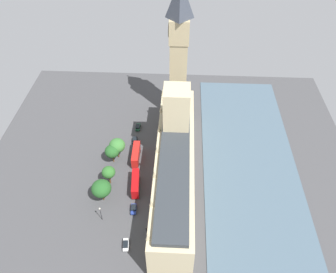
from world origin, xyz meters
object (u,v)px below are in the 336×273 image
car_dark_green_corner (138,127)px  double_decker_bus_midblock (136,183)px  car_black_kerbside (135,140)px  street_lamp_slot_12 (108,177)px  clock_tower (179,51)px  plane_tree_by_river_gate (101,188)px  parliament_building (175,160)px  car_blue_leading (134,209)px  pedestrian_near_tower (147,229)px  plane_tree_opposite_hall (109,172)px  plane_tree_under_trees (117,146)px  plane_tree_slot_10 (112,151)px  double_decker_bus_trailing (136,154)px  street_lamp_slot_11 (100,212)px  car_white_far_end (126,245)px

car_dark_green_corner → double_decker_bus_midblock: 31.75m
car_dark_green_corner → double_decker_bus_midblock: (-2.93, 31.57, 1.75)m
car_black_kerbside → street_lamp_slot_12: size_ratio=0.66×
clock_tower → plane_tree_by_river_gate: clock_tower is taller
parliament_building → car_blue_leading: 21.73m
pedestrian_near_tower → plane_tree_opposite_hall: bearing=129.4°
clock_tower → street_lamp_slot_12: 55.44m
street_lamp_slot_12 → plane_tree_by_river_gate: bearing=81.3°
car_blue_leading → street_lamp_slot_12: street_lamp_slot_12 is taller
car_dark_green_corner → car_blue_leading: same height
plane_tree_by_river_gate → plane_tree_under_trees: (-2.05, -20.30, 0.13)m
street_lamp_slot_12 → plane_tree_under_trees: bearing=-94.5°
car_black_kerbside → plane_tree_by_river_gate: plane_tree_by_river_gate is taller
plane_tree_slot_10 → car_black_kerbside: bearing=-121.4°
car_black_kerbside → car_dark_green_corner: bearing=-95.0°
car_dark_green_corner → double_decker_bus_midblock: size_ratio=0.40×
plane_tree_by_river_gate → street_lamp_slot_12: 6.58m
parliament_building → double_decker_bus_trailing: bearing=-29.2°
double_decker_bus_midblock → plane_tree_under_trees: bearing=-64.8°
parliament_building → clock_tower: 43.74m
car_dark_green_corner → car_black_kerbside: size_ratio=1.03×
plane_tree_under_trees → double_decker_bus_midblock: bearing=120.0°
double_decker_bus_midblock → car_blue_leading: bearing=87.3°
double_decker_bus_trailing → pedestrian_near_tower: bearing=-78.3°
pedestrian_near_tower → plane_tree_under_trees: 34.93m
car_black_kerbside → pedestrian_near_tower: (-8.75, 40.21, -0.13)m
parliament_building → car_dark_green_corner: 31.86m
clock_tower → double_decker_bus_trailing: clock_tower is taller
plane_tree_under_trees → street_lamp_slot_11: (1.03, 28.27, -1.79)m
clock_tower → double_decker_bus_trailing: 43.43m
parliament_building → car_dark_green_corner: bearing=-57.5°
clock_tower → pedestrian_near_tower: (8.02, 60.73, -29.55)m
double_decker_bus_midblock → plane_tree_by_river_gate: plane_tree_by_river_gate is taller
parliament_building → plane_tree_slot_10: bearing=-15.7°
parliament_building → plane_tree_by_river_gate: 26.83m
plane_tree_slot_10 → parliament_building: bearing=164.3°
car_white_far_end → street_lamp_slot_12: (9.28, -23.27, 3.56)m
car_white_far_end → plane_tree_opposite_hall: (9.18, -24.42, 4.94)m
clock_tower → plane_tree_under_trees: size_ratio=6.55×
car_black_kerbside → pedestrian_near_tower: car_black_kerbside is taller
double_decker_bus_midblock → plane_tree_slot_10: plane_tree_slot_10 is taller
car_blue_leading → plane_tree_slot_10: bearing=-68.3°
car_white_far_end → plane_tree_by_river_gate: (10.23, -17.00, 5.29)m
clock_tower → plane_tree_under_trees: clock_tower is taller
double_decker_bus_midblock → plane_tree_slot_10: (10.12, -12.33, 2.99)m
car_dark_green_corner → double_decker_bus_trailing: 17.60m
parliament_building → pedestrian_near_tower: 25.29m
car_white_far_end → clock_tower: bearing=72.6°
car_dark_green_corner → double_decker_bus_midblock: bearing=-85.6°
car_white_far_end → pedestrian_near_tower: car_white_far_end is taller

